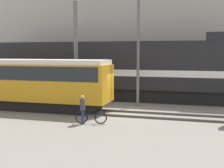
# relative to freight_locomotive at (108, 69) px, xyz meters

# --- Properties ---
(ground_plane) EXTENTS (120.00, 120.00, 0.00)m
(ground_plane) POSITION_rel_freight_locomotive_xyz_m (2.66, -5.03, -2.47)
(ground_plane) COLOR gray
(track_near) EXTENTS (60.00, 1.50, 0.14)m
(track_near) POSITION_rel_freight_locomotive_xyz_m (2.66, -6.06, -2.40)
(track_near) COLOR #47423D
(track_near) RESTS_ON ground
(track_far) EXTENTS (60.00, 1.51, 0.14)m
(track_far) POSITION_rel_freight_locomotive_xyz_m (2.66, -0.00, -2.40)
(track_far) COLOR #47423D
(track_far) RESTS_ON ground
(building_backdrop) EXTENTS (42.84, 6.00, 14.09)m
(building_backdrop) POSITION_rel_freight_locomotive_xyz_m (2.66, 7.20, 4.57)
(building_backdrop) COLOR #B7B2A8
(building_backdrop) RESTS_ON ground
(freight_locomotive) EXTENTS (21.73, 3.04, 5.31)m
(freight_locomotive) POSITION_rel_freight_locomotive_xyz_m (0.00, 0.00, 0.00)
(freight_locomotive) COLOR black
(freight_locomotive) RESTS_ON ground
(streetcar) EXTENTS (12.19, 2.54, 3.40)m
(streetcar) POSITION_rel_freight_locomotive_xyz_m (-4.20, -6.06, -0.53)
(streetcar) COLOR black
(streetcar) RESTS_ON ground
(bicycle) EXTENTS (1.72, 0.53, 0.76)m
(bicycle) POSITION_rel_freight_locomotive_xyz_m (1.80, -8.95, -2.12)
(bicycle) COLOR black
(bicycle) RESTS_ON ground
(person) EXTENTS (0.29, 0.40, 1.59)m
(person) POSITION_rel_freight_locomotive_xyz_m (1.40, -9.18, -1.52)
(person) COLOR #232D4C
(person) RESTS_ON ground
(utility_pole_left) EXTENTS (0.31, 0.31, 7.62)m
(utility_pole_left) POSITION_rel_freight_locomotive_xyz_m (-1.57, -3.03, 1.34)
(utility_pole_left) COLOR #595959
(utility_pole_left) RESTS_ON ground
(utility_pole_center) EXTENTS (0.20, 0.20, 7.44)m
(utility_pole_center) POSITION_rel_freight_locomotive_xyz_m (3.16, -3.03, 1.25)
(utility_pole_center) COLOR #595959
(utility_pole_center) RESTS_ON ground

